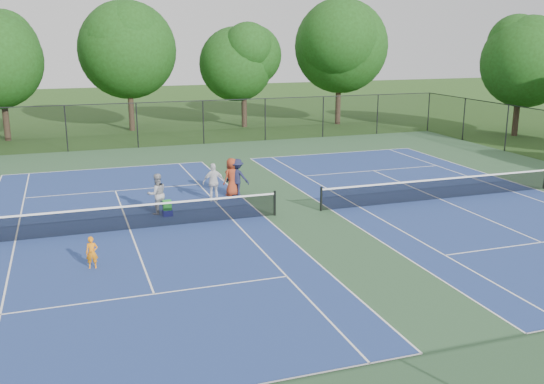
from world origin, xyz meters
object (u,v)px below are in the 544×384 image
object	(u,v)px
tree_back_d	(340,42)
instructor	(157,194)
child_player	(92,253)
tree_back_b	(127,45)
tree_back_c	(244,59)
bystander_b	(237,177)
bystander_c	(232,177)
tree_side_e	(522,57)
bystander_a	(214,182)
ball_hopper	(167,205)
ball_crate	(167,213)

from	to	relation	value
tree_back_d	instructor	world-z (taller)	tree_back_d
child_player	tree_back_b	bearing A→B (deg)	88.30
tree_back_c	bystander_b	distance (m)	22.77
tree_back_d	bystander_c	world-z (taller)	tree_back_d
tree_back_c	bystander_c	world-z (taller)	tree_back_c
instructor	tree_side_e	bearing A→B (deg)	-168.25
bystander_a	bystander_b	xyz separation A→B (m)	(1.27, 0.61, 0.00)
tree_side_e	bystander_b	bearing A→B (deg)	-157.32
tree_side_e	ball_hopper	distance (m)	31.45
tree_side_e	bystander_c	xyz separation A→B (m)	(-24.87, -10.25, -4.91)
tree_back_d	bystander_b	xyz separation A→B (m)	(-14.62, -20.29, -5.95)
bystander_a	instructor	bearing A→B (deg)	25.60
bystander_a	child_player	bearing A→B (deg)	50.71
tree_back_c	bystander_a	size ratio (longest dim) A/B	4.82
bystander_b	bystander_c	size ratio (longest dim) A/B	0.98
ball_crate	bystander_b	bearing A→B (deg)	32.34
tree_back_c	bystander_b	size ratio (longest dim) A/B	4.79
ball_crate	tree_back_c	bearing A→B (deg)	66.43
bystander_b	ball_hopper	distance (m)	4.38
instructor	bystander_c	world-z (taller)	bystander_c
tree_back_d	tree_side_e	size ratio (longest dim) A/B	1.17
tree_back_d	tree_side_e	bearing A→B (deg)	-45.00
tree_back_c	tree_back_d	world-z (taller)	tree_back_d
tree_back_b	tree_back_d	size ratio (longest dim) A/B	0.97
tree_side_e	ball_hopper	xyz separation A→B (m)	(-28.31, -12.62, -5.34)
tree_back_d	tree_back_c	bearing A→B (deg)	172.87
tree_side_e	ball_crate	size ratio (longest dim) A/B	22.70
tree_back_b	bystander_b	xyz separation A→B (m)	(2.38, -22.29, -5.72)
child_player	ball_crate	xyz separation A→B (m)	(3.26, 5.06, -0.39)
tree_side_e	bystander_a	world-z (taller)	tree_side_e
instructor	bystander_c	xyz separation A→B (m)	(3.77, 1.92, 0.02)
child_player	ball_crate	size ratio (longest dim) A/B	2.71
tree_side_e	child_player	distance (m)	36.56
tree_back_c	child_player	size ratio (longest dim) A/B	7.91
bystander_c	ball_crate	bearing A→B (deg)	8.67
bystander_a	ball_hopper	bearing A→B (deg)	36.16
child_player	bystander_b	size ratio (longest dim) A/B	0.61
tree_back_b	ball_crate	size ratio (longest dim) A/B	25.65
tree_back_d	ball_hopper	world-z (taller)	tree_back_d
bystander_b	ball_hopper	size ratio (longest dim) A/B	4.38
bystander_c	ball_crate	distance (m)	4.25
bystander_c	bystander_a	bearing A→B (deg)	6.31
bystander_c	ball_crate	size ratio (longest dim) A/B	4.59
tree_back_b	bystander_c	bearing A→B (deg)	-84.52
child_player	bystander_b	bearing A→B (deg)	53.83
tree_back_b	bystander_a	world-z (taller)	tree_back_b
child_player	instructor	size ratio (longest dim) A/B	0.61
tree_side_e	ball_hopper	world-z (taller)	tree_side_e
tree_back_b	ball_hopper	distance (m)	25.41
tree_back_d	ball_crate	xyz separation A→B (m)	(-18.31, -22.62, -6.69)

